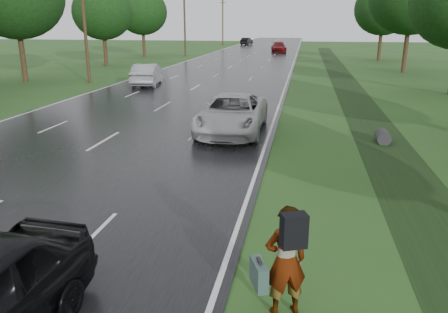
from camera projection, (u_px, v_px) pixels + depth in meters
road at (237, 63)px, 53.09m from camera, size 14.00×180.00×0.04m
edge_stripe_east at (293, 64)px, 51.92m from camera, size 0.12×180.00×0.01m
edge_stripe_west at (183, 62)px, 54.24m from camera, size 0.12×180.00×0.01m
center_line at (237, 63)px, 53.08m from camera, size 0.12×180.00×0.01m
drainage_ditch at (359, 105)px, 26.40m from camera, size 2.20×120.00×0.56m
utility_pole_mid at (84, 17)px, 34.35m from camera, size 1.60×0.26×10.00m
utility_pole_far at (185, 19)px, 62.54m from camera, size 1.60×0.26×10.00m
utility_pole_distant at (223, 20)px, 90.74m from camera, size 1.60×0.26×10.00m
tree_east_f at (384, 9)px, 54.79m from camera, size 7.20×7.20×9.62m
tree_west_d at (102, 12)px, 48.18m from camera, size 6.60×6.60×8.80m
tree_west_f at (142, 12)px, 61.35m from camera, size 7.00×7.00×9.29m
pedestrian at (285, 260)px, 7.26m from camera, size 1.06×0.82×2.00m
white_pickup at (232, 114)px, 19.59m from camera, size 2.79×6.01×1.67m
silver_sedan at (147, 74)px, 34.27m from camera, size 2.56×5.31×1.68m
far_car_red at (279, 47)px, 71.63m from camera, size 2.96×5.79×1.61m
far_car_dark at (247, 41)px, 95.41m from camera, size 2.32×4.73×1.49m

